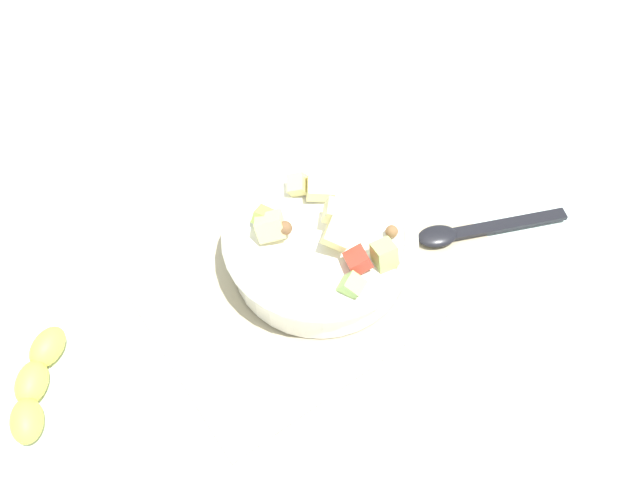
# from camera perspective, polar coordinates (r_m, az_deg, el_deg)

# --- Properties ---
(ground_plane) EXTENTS (2.40, 2.40, 0.00)m
(ground_plane) POSITION_cam_1_polar(r_m,az_deg,el_deg) (0.85, -0.29, -2.80)
(ground_plane) COLOR silver
(placemat) EXTENTS (0.45, 0.31, 0.01)m
(placemat) POSITION_cam_1_polar(r_m,az_deg,el_deg) (0.85, -0.29, -2.70)
(placemat) COLOR tan
(placemat) RESTS_ON ground_plane
(salad_bowl) EXTENTS (0.25, 0.25, 0.11)m
(salad_bowl) POSITION_cam_1_polar(r_m,az_deg,el_deg) (0.82, 0.02, -0.35)
(salad_bowl) COLOR white
(salad_bowl) RESTS_ON placemat
(serving_spoon) EXTENTS (0.21, 0.11, 0.01)m
(serving_spoon) POSITION_cam_1_polar(r_m,az_deg,el_deg) (0.90, 13.29, 0.81)
(serving_spoon) COLOR black
(serving_spoon) RESTS_ON placemat
(banana_whole) EXTENTS (0.11, 0.14, 0.04)m
(banana_whole) POSITION_cam_1_polar(r_m,az_deg,el_deg) (0.83, -24.37, -11.68)
(banana_whole) COLOR yellow
(banana_whole) RESTS_ON ground_plane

